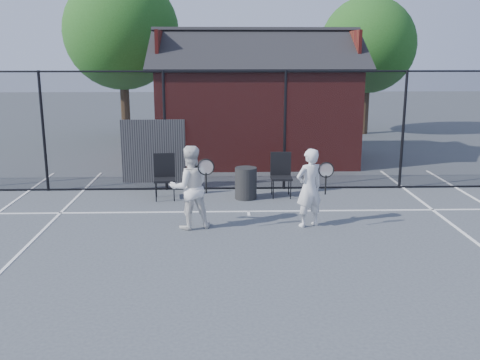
{
  "coord_description": "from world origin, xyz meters",
  "views": [
    {
      "loc": [
        -0.53,
        -8.28,
        3.42
      ],
      "look_at": [
        -0.24,
        1.41,
        1.1
      ],
      "focal_mm": 40.0,
      "sensor_mm": 36.0,
      "label": 1
    }
  ],
  "objects_px": {
    "player_front": "(309,188)",
    "waste_bin": "(246,183)",
    "chair_right": "(281,176)",
    "chair_left": "(165,178)",
    "player_back": "(190,187)",
    "clubhouse": "(256,110)"
  },
  "relations": [
    {
      "from": "player_front",
      "to": "waste_bin",
      "type": "distance_m",
      "value": 2.47
    },
    {
      "from": "chair_right",
      "to": "waste_bin",
      "type": "xyz_separation_m",
      "value": [
        -0.86,
        -0.13,
        -0.14
      ]
    },
    {
      "from": "chair_left",
      "to": "waste_bin",
      "type": "distance_m",
      "value": 1.93
    },
    {
      "from": "chair_right",
      "to": "waste_bin",
      "type": "distance_m",
      "value": 0.88
    },
    {
      "from": "player_front",
      "to": "chair_left",
      "type": "xyz_separation_m",
      "value": [
        -3.1,
        2.13,
        -0.27
      ]
    },
    {
      "from": "waste_bin",
      "to": "player_back",
      "type": "bearing_deg",
      "value": -118.88
    },
    {
      "from": "player_front",
      "to": "chair_left",
      "type": "height_order",
      "value": "player_front"
    },
    {
      "from": "player_back",
      "to": "chair_right",
      "type": "height_order",
      "value": "player_back"
    },
    {
      "from": "player_back",
      "to": "waste_bin",
      "type": "xyz_separation_m",
      "value": [
        1.19,
        2.16,
        -0.46
      ]
    },
    {
      "from": "player_front",
      "to": "chair_left",
      "type": "relative_size",
      "value": 1.51
    },
    {
      "from": "chair_right",
      "to": "waste_bin",
      "type": "bearing_deg",
      "value": -170.99
    },
    {
      "from": "chair_left",
      "to": "waste_bin",
      "type": "xyz_separation_m",
      "value": [
        1.93,
        0.0,
        -0.15
      ]
    },
    {
      "from": "player_front",
      "to": "waste_bin",
      "type": "bearing_deg",
      "value": 118.86
    },
    {
      "from": "clubhouse",
      "to": "chair_left",
      "type": "distance_m",
      "value": 5.58
    },
    {
      "from": "chair_left",
      "to": "chair_right",
      "type": "xyz_separation_m",
      "value": [
        2.79,
        0.13,
        -0.01
      ]
    },
    {
      "from": "clubhouse",
      "to": "player_front",
      "type": "bearing_deg",
      "value": -84.64
    },
    {
      "from": "player_front",
      "to": "chair_right",
      "type": "distance_m",
      "value": 2.3
    },
    {
      "from": "player_back",
      "to": "waste_bin",
      "type": "height_order",
      "value": "player_back"
    },
    {
      "from": "clubhouse",
      "to": "chair_right",
      "type": "distance_m",
      "value": 4.9
    },
    {
      "from": "player_front",
      "to": "chair_left",
      "type": "distance_m",
      "value": 3.78
    },
    {
      "from": "player_back",
      "to": "player_front",
      "type": "bearing_deg",
      "value": 0.69
    },
    {
      "from": "chair_right",
      "to": "player_back",
      "type": "bearing_deg",
      "value": -131.44
    }
  ]
}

